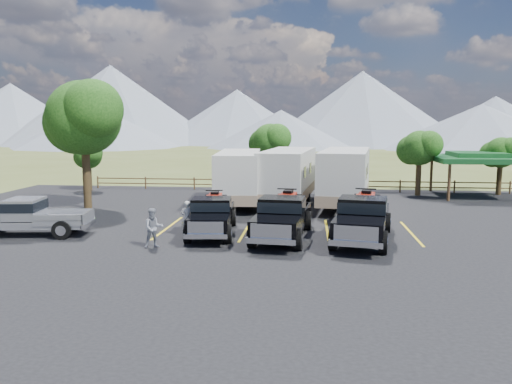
# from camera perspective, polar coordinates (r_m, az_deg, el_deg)

# --- Properties ---
(ground) EXTENTS (320.00, 320.00, 0.00)m
(ground) POSITION_cam_1_polar(r_m,az_deg,el_deg) (20.85, 2.99, -6.83)
(ground) COLOR #4F5624
(ground) RESTS_ON ground
(asphalt_lot) EXTENTS (44.00, 34.00, 0.04)m
(asphalt_lot) POSITION_cam_1_polar(r_m,az_deg,el_deg) (23.75, 3.38, -4.94)
(asphalt_lot) COLOR black
(asphalt_lot) RESTS_ON ground
(stall_lines) EXTENTS (12.12, 5.50, 0.01)m
(stall_lines) POSITION_cam_1_polar(r_m,az_deg,el_deg) (24.72, 3.50, -4.38)
(stall_lines) COLOR yellow
(stall_lines) RESTS_ON asphalt_lot
(tree_big_nw) EXTENTS (5.54, 5.18, 7.84)m
(tree_big_nw) POSITION_cam_1_polar(r_m,az_deg,el_deg) (32.18, -19.12, 8.01)
(tree_big_nw) COLOR #332413
(tree_big_nw) RESTS_ON ground
(tree_ne_a) EXTENTS (3.11, 2.92, 4.76)m
(tree_ne_a) POSITION_cam_1_polar(r_m,az_deg,el_deg) (38.02, 18.15, 4.78)
(tree_ne_a) COLOR #332413
(tree_ne_a) RESTS_ON ground
(tree_ne_b) EXTENTS (2.77, 2.59, 4.27)m
(tree_ne_b) POSITION_cam_1_polar(r_m,az_deg,el_deg) (40.66, 26.16, 4.05)
(tree_ne_b) COLOR #332413
(tree_ne_b) RESTS_ON ground
(tree_north) EXTENTS (3.46, 3.24, 5.25)m
(tree_north) POSITION_cam_1_polar(r_m,az_deg,el_deg) (39.30, 1.58, 5.78)
(tree_north) COLOR #332413
(tree_north) RESTS_ON ground
(tree_nw_small) EXTENTS (2.59, 2.43, 3.85)m
(tree_nw_small) POSITION_cam_1_polar(r_m,az_deg,el_deg) (40.96, -18.62, 3.98)
(tree_nw_small) COLOR #332413
(tree_nw_small) RESTS_ON ground
(rail_fence) EXTENTS (36.12, 0.12, 1.00)m
(rail_fence) POSITION_cam_1_polar(r_m,az_deg,el_deg) (38.93, 7.42, 0.92)
(rail_fence) COLOR brown
(rail_fence) RESTS_ON ground
(pavilion) EXTENTS (6.20, 6.20, 3.22)m
(pavilion) POSITION_cam_1_polar(r_m,az_deg,el_deg) (39.09, 23.90, 3.55)
(pavilion) COLOR brown
(pavilion) RESTS_ON ground
(mountain_range) EXTENTS (209.00, 71.00, 20.00)m
(mountain_range) POSITION_cam_1_polar(r_m,az_deg,el_deg) (126.43, 2.17, 9.08)
(mountain_range) COLOR gray
(mountain_range) RESTS_ON ground
(rig_left) EXTENTS (2.51, 6.01, 1.95)m
(rig_left) POSITION_cam_1_polar(r_m,az_deg,el_deg) (23.89, -5.03, -2.53)
(rig_left) COLOR black
(rig_left) RESTS_ON asphalt_lot
(rig_center) EXTENTS (2.74, 6.57, 2.14)m
(rig_center) POSITION_cam_1_polar(r_m,az_deg,el_deg) (22.95, 3.09, -2.72)
(rig_center) COLOR black
(rig_center) RESTS_ON asphalt_lot
(rig_right) EXTENTS (3.27, 6.88, 2.21)m
(rig_right) POSITION_cam_1_polar(r_m,az_deg,el_deg) (22.94, 12.12, -2.80)
(rig_right) COLOR black
(rig_right) RESTS_ON asphalt_lot
(trailer_left) EXTENTS (3.19, 9.94, 3.44)m
(trailer_left) POSITION_cam_1_polar(r_m,az_deg,el_deg) (31.78, -1.96, 1.66)
(trailer_left) COLOR silver
(trailer_left) RESTS_ON asphalt_lot
(trailer_center) EXTENTS (3.56, 10.31, 3.56)m
(trailer_center) POSITION_cam_1_polar(r_m,az_deg,el_deg) (31.82, 3.68, 1.77)
(trailer_center) COLOR silver
(trailer_center) RESTS_ON asphalt_lot
(trailer_right) EXTENTS (3.84, 10.45, 3.61)m
(trailer_right) POSITION_cam_1_polar(r_m,az_deg,el_deg) (31.42, 10.14, 1.64)
(trailer_right) COLOR silver
(trailer_right) RESTS_ON asphalt_lot
(pickup_silver) EXTENTS (6.04, 2.66, 1.75)m
(pickup_silver) POSITION_cam_1_polar(r_m,az_deg,el_deg) (25.76, -24.57, -2.53)
(pickup_silver) COLOR gray
(pickup_silver) RESTS_ON asphalt_lot
(person_a) EXTENTS (0.63, 0.43, 1.68)m
(person_a) POSITION_cam_1_polar(r_m,az_deg,el_deg) (23.47, -7.87, -3.02)
(person_a) COLOR #BABABA
(person_a) RESTS_ON asphalt_lot
(person_b) EXTENTS (1.02, 0.94, 1.69)m
(person_b) POSITION_cam_1_polar(r_m,az_deg,el_deg) (21.59, -11.64, -4.05)
(person_b) COLOR gray
(person_b) RESTS_ON asphalt_lot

